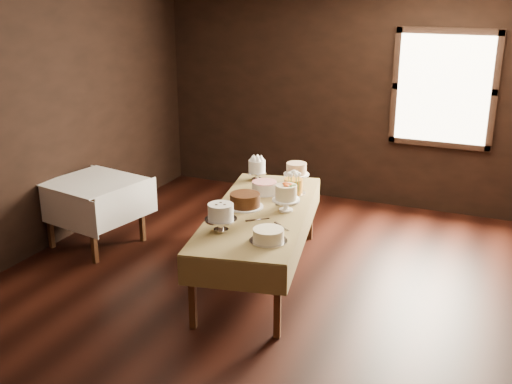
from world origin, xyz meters
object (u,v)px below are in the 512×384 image
at_px(cake_swirl, 221,219).
at_px(cake_server_a, 262,219).
at_px(side_table, 94,189).
at_px(cake_caramel, 293,187).
at_px(cake_meringue, 257,171).
at_px(cake_speckled, 296,174).
at_px(cake_server_e, 228,217).
at_px(cake_cream, 268,236).
at_px(display_table, 260,215).
at_px(cake_server_d, 291,204).
at_px(cake_server_b, 284,228).
at_px(flower_vase, 293,198).
at_px(cake_chocolate, 245,201).
at_px(cake_lattice, 264,188).
at_px(cake_flowers, 286,199).

height_order(cake_swirl, cake_server_a, cake_swirl).
xyz_separation_m(side_table, cake_caramel, (2.15, 0.59, 0.13)).
relative_size(cake_meringue, cake_speckled, 0.79).
height_order(cake_speckled, cake_server_e, cake_speckled).
bearing_deg(cake_cream, display_table, 118.56).
xyz_separation_m(display_table, cake_speckled, (0.03, 0.94, 0.16)).
xyz_separation_m(cake_server_a, cake_server_d, (0.10, 0.52, 0.00)).
xyz_separation_m(cake_swirl, cake_server_a, (0.23, 0.41, -0.11)).
height_order(side_table, cake_meringue, cake_meringue).
height_order(cake_caramel, cake_server_e, cake_caramel).
height_order(cake_server_b, cake_server_d, same).
relative_size(display_table, cake_server_e, 10.25).
height_order(side_table, flower_vase, flower_vase).
bearing_deg(flower_vase, cake_meringue, 138.52).
distance_m(cake_cream, cake_server_e, 0.69).
distance_m(cake_chocolate, cake_server_d, 0.48).
xyz_separation_m(cake_server_a, cake_server_b, (0.27, -0.13, 0.00)).
distance_m(cake_chocolate, cake_cream, 0.89).
xyz_separation_m(cake_server_b, flower_vase, (-0.16, 0.66, 0.06)).
height_order(side_table, cake_server_a, side_table).
xyz_separation_m(cake_meringue, cake_speckled, (0.45, 0.05, -0.00)).
relative_size(cake_lattice, cake_server_a, 1.56).
xyz_separation_m(display_table, cake_swirl, (-0.11, -0.62, 0.17)).
relative_size(side_table, cake_swirl, 3.41).
relative_size(side_table, cake_cream, 2.97).
bearing_deg(cake_swirl, cake_server_e, 105.81).
height_order(display_table, cake_flowers, cake_flowers).
bearing_deg(display_table, cake_swirl, -100.42).
bearing_deg(cake_chocolate, cake_caramel, 62.87).
xyz_separation_m(cake_caramel, cake_server_a, (-0.01, -0.82, -0.07)).
bearing_deg(cake_lattice, cake_server_a, -68.59).
distance_m(cake_lattice, flower_vase, 0.43).
distance_m(cake_speckled, cake_swirl, 1.57).
height_order(cake_chocolate, cake_server_d, cake_chocolate).
relative_size(cake_lattice, cake_server_e, 1.56).
distance_m(side_table, cake_speckled, 2.26).
xyz_separation_m(cake_flowers, cake_server_d, (-0.02, 0.21, -0.12)).
distance_m(cake_server_d, flower_vase, 0.07).
xyz_separation_m(cake_chocolate, cake_cream, (0.54, -0.70, -0.01)).
bearing_deg(cake_flowers, cake_server_b, -70.74).
bearing_deg(cake_caramel, flower_vase, -69.58).
distance_m(cake_lattice, cake_caramel, 0.31).
bearing_deg(cake_cream, cake_swirl, 173.96).
xyz_separation_m(cake_flowers, cake_cream, (0.13, -0.76, -0.07)).
relative_size(cake_server_e, flower_vase, 1.80).
xyz_separation_m(cake_flowers, flower_vase, (-0.01, 0.22, -0.05)).
xyz_separation_m(cake_flowers, cake_server_e, (-0.44, -0.39, -0.12)).
xyz_separation_m(cake_speckled, cake_flowers, (0.21, -0.85, 0.01)).
relative_size(display_table, cake_swirl, 8.02).
distance_m(side_table, cake_server_b, 2.44).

